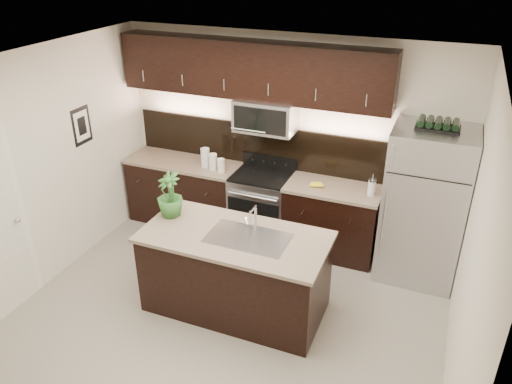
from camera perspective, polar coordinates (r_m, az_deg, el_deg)
ground at (r=5.61m, az=-3.41°, el=-14.07°), size 4.50×4.50×0.00m
room_walls at (r=4.69m, az=-5.40°, el=1.81°), size 4.52×4.02×2.71m
counter_run at (r=6.77m, az=-0.95°, el=-1.31°), size 3.51×0.65×0.94m
upper_fixtures at (r=6.27m, az=-0.31°, el=12.79°), size 3.49×0.40×1.66m
island at (r=5.45m, az=-2.37°, el=-9.13°), size 1.96×0.96×0.94m
sink_faucet at (r=5.13m, az=-0.89°, el=-5.09°), size 0.84×0.50×0.28m
refrigerator at (r=6.08m, az=18.66°, el=-1.44°), size 0.90×0.81×1.86m
wine_rack at (r=5.70m, az=20.11°, el=7.27°), size 0.46×0.28×0.11m
plant at (r=5.50m, az=-9.86°, el=-0.29°), size 0.38×0.38×0.51m
canisters at (r=6.64m, az=-5.15°, el=3.59°), size 0.38×0.19×0.26m
french_press at (r=6.08m, az=13.08°, el=0.51°), size 0.09×0.09×0.27m
bananas at (r=6.21m, az=6.49°, el=0.92°), size 0.21×0.18×0.06m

